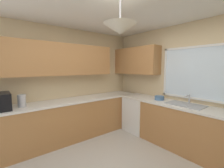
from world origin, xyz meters
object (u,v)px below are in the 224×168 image
(dishwasher, at_px, (138,114))
(sink_assembly, at_px, (185,104))
(bowl, at_px, (159,98))
(kettle, at_px, (22,101))

(dishwasher, distance_m, sink_assembly, 1.27)
(dishwasher, relative_size, bowl, 4.17)
(dishwasher, bearing_deg, bowl, 2.93)
(dishwasher, xyz_separation_m, kettle, (-0.64, -2.49, 0.59))
(dishwasher, relative_size, kettle, 3.68)
(dishwasher, relative_size, sink_assembly, 1.26)
(dishwasher, distance_m, bowl, 0.78)
(kettle, distance_m, bowl, 2.80)
(kettle, xyz_separation_m, bowl, (1.23, 2.52, -0.07))
(kettle, relative_size, sink_assembly, 0.34)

